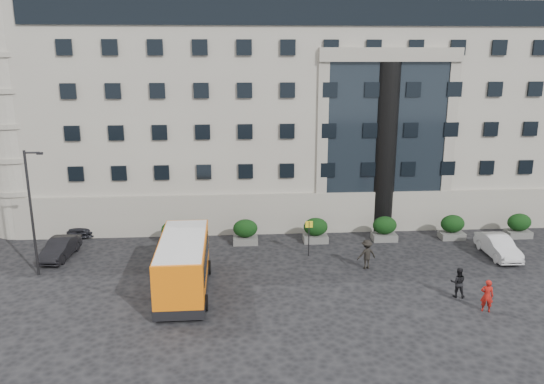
{
  "coord_description": "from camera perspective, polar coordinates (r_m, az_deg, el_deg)",
  "views": [
    {
      "loc": [
        0.57,
        -29.08,
        13.6
      ],
      "look_at": [
        2.86,
        3.59,
        5.0
      ],
      "focal_mm": 35.0,
      "sensor_mm": 36.0,
      "label": 1
    }
  ],
  "objects": [
    {
      "name": "ground",
      "position": [
        32.11,
        -4.73,
        -10.4
      ],
      "size": [
        120.0,
        120.0,
        0.0
      ],
      "primitive_type": "plane",
      "color": "black",
      "rests_on": "ground"
    },
    {
      "name": "civic_building",
      "position": [
        51.58,
        2.07,
        9.58
      ],
      "size": [
        44.0,
        24.0,
        18.0
      ],
      "primitive_type": "cube",
      "color": "gray",
      "rests_on": "ground"
    },
    {
      "name": "entrance_column",
      "position": [
        41.62,
        12.02,
        4.57
      ],
      "size": [
        1.8,
        1.8,
        13.0
      ],
      "primitive_type": "cylinder",
      "color": "black",
      "rests_on": "ground"
    },
    {
      "name": "apartment_far",
      "position": [
        72.57,
        -26.89,
        11.11
      ],
      "size": [
        13.0,
        13.0,
        22.0
      ],
      "primitive_type": "cube",
      "color": "#7F674A",
      "rests_on": "ground"
    },
    {
      "name": "hedge_a",
      "position": [
        39.26,
        -10.51,
        -4.37
      ],
      "size": [
        1.8,
        1.26,
        1.84
      ],
      "color": "#50504E",
      "rests_on": "ground"
    },
    {
      "name": "hedge_b",
      "position": [
        39.0,
        -2.88,
        -4.27
      ],
      "size": [
        1.8,
        1.26,
        1.84
      ],
      "color": "#50504E",
      "rests_on": "ground"
    },
    {
      "name": "hedge_c",
      "position": [
        39.43,
        4.71,
        -4.08
      ],
      "size": [
        1.8,
        1.26,
        1.84
      ],
      "color": "#50504E",
      "rests_on": "ground"
    },
    {
      "name": "hedge_d",
      "position": [
        40.53,
        12.02,
        -3.84
      ],
      "size": [
        1.8,
        1.26,
        1.84
      ],
      "color": "#50504E",
      "rests_on": "ground"
    },
    {
      "name": "hedge_e",
      "position": [
        42.24,
        18.83,
        -3.56
      ],
      "size": [
        1.8,
        1.26,
        1.84
      ],
      "color": "#50504E",
      "rests_on": "ground"
    },
    {
      "name": "hedge_f",
      "position": [
        44.5,
        25.02,
        -3.26
      ],
      "size": [
        1.8,
        1.26,
        1.84
      ],
      "color": "#50504E",
      "rests_on": "ground"
    },
    {
      "name": "street_lamp",
      "position": [
        35.65,
        -24.41,
        -1.65
      ],
      "size": [
        1.16,
        0.18,
        8.0
      ],
      "color": "#262628",
      "rests_on": "ground"
    },
    {
      "name": "bus_stop_sign",
      "position": [
        36.42,
        3.99,
        -4.34
      ],
      "size": [
        0.5,
        0.08,
        2.52
      ],
      "color": "#262628",
      "rests_on": "ground"
    },
    {
      "name": "minibus",
      "position": [
        31.44,
        -9.52,
        -7.58
      ],
      "size": [
        2.99,
        7.77,
        3.23
      ],
      "rotation": [
        0.0,
        0.0,
        0.01
      ],
      "color": "orange",
      "rests_on": "ground"
    },
    {
      "name": "red_truck",
      "position": [
        46.25,
        -21.38,
        -1.52
      ],
      "size": [
        3.12,
        5.65,
        2.9
      ],
      "rotation": [
        0.0,
        0.0,
        -0.14
      ],
      "color": "#990B0D",
      "rests_on": "ground"
    },
    {
      "name": "parked_car_b",
      "position": [
        39.17,
        -21.82,
        -5.64
      ],
      "size": [
        1.86,
        4.27,
        1.37
      ],
      "primitive_type": "imported",
      "rotation": [
        0.0,
        0.0,
        -0.1
      ],
      "color": "black",
      "rests_on": "ground"
    },
    {
      "name": "parked_car_c",
      "position": [
        44.62,
        -19.55,
        -2.9
      ],
      "size": [
        2.81,
        5.46,
        1.51
      ],
      "primitive_type": "imported",
      "rotation": [
        0.0,
        0.0,
        0.14
      ],
      "color": "black",
      "rests_on": "ground"
    },
    {
      "name": "parked_car_d",
      "position": [
        47.64,
        -18.63,
        -1.84
      ],
      "size": [
        2.34,
        4.81,
        1.32
      ],
      "primitive_type": "imported",
      "rotation": [
        0.0,
        0.0,
        0.03
      ],
      "color": "black",
      "rests_on": "ground"
    },
    {
      "name": "white_taxi",
      "position": [
        39.8,
        23.14,
        -5.39
      ],
      "size": [
        1.6,
        4.45,
        1.46
      ],
      "primitive_type": "imported",
      "rotation": [
        0.0,
        0.0,
        -0.01
      ],
      "color": "silver",
      "rests_on": "ground"
    },
    {
      "name": "pedestrian_a",
      "position": [
        31.36,
        22.12,
        -10.29
      ],
      "size": [
        0.79,
        0.65,
        1.84
      ],
      "primitive_type": "imported",
      "rotation": [
        0.0,
        0.0,
        2.77
      ],
      "color": "#A01510",
      "rests_on": "ground"
    },
    {
      "name": "pedestrian_b",
      "position": [
        32.55,
        19.38,
        -9.16
      ],
      "size": [
        1.01,
        0.88,
        1.78
      ],
      "primitive_type": "imported",
      "rotation": [
        0.0,
        0.0,
        2.87
      ],
      "color": "black",
      "rests_on": "ground"
    },
    {
      "name": "pedestrian_c",
      "position": [
        35.09,
        10.15,
        -6.6
      ],
      "size": [
        1.41,
        1.01,
        1.97
      ],
      "primitive_type": "imported",
      "rotation": [
        0.0,
        0.0,
        3.38
      ],
      "color": "black",
      "rests_on": "ground"
    }
  ]
}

